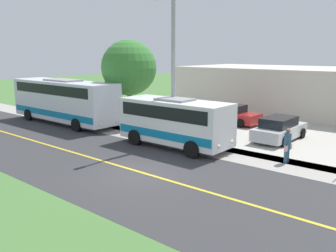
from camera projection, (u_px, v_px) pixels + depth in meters
The scene contains 13 objects.
ground_plane at pixel (142, 173), 16.04m from camera, with size 120.00×120.00×0.00m, color #477238.
road_surface at pixel (142, 173), 16.04m from camera, with size 8.00×100.00×0.01m, color #333335.
sidewalk at pixel (206, 149), 19.95m from camera, with size 2.40×100.00×0.01m, color #9E9991.
parking_lot_surface at pixel (306, 134), 23.47m from camera, with size 14.00×36.00×0.01m, color #B2ADA3.
road_centre_line at pixel (142, 172), 16.04m from camera, with size 0.16×100.00×0.00m, color gold.
shuttle_bus_front at pixel (175, 120), 20.13m from camera, with size 2.56×6.72×2.79m.
transit_bus_rear at pixel (64, 99), 26.92m from camera, with size 2.73×10.21×3.32m.
pedestrian_with_bags at pixel (287, 144), 17.36m from camera, with size 0.72×0.34×1.70m.
street_light_pole at pixel (172, 65), 20.19m from camera, with size 1.97×0.24×8.31m.
parked_car_near at pixel (230, 114), 27.05m from camera, with size 2.07×4.43×1.45m.
parked_car_far at pixel (279, 129), 21.85m from camera, with size 4.42×2.06×1.45m.
tree_curbside at pixel (129, 68), 26.00m from camera, with size 4.03×4.03×6.20m.
commercial_building at pixel (292, 89), 32.69m from camera, with size 10.00×19.46×3.94m, color beige.
Camera 1 is at (10.96, 10.72, 5.30)m, focal length 38.27 mm.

